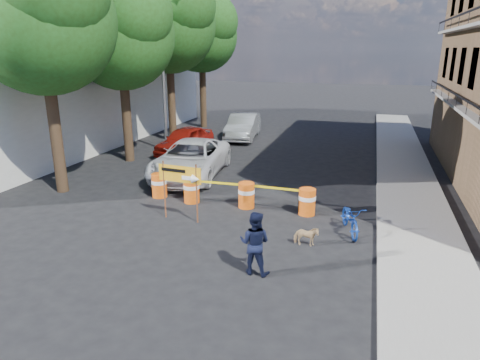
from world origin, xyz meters
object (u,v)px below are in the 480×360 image
Objects in this scene: barrel_far_right at (307,201)px; detour_sign at (185,179)px; suv_white at (191,159)px; barrel_far_left at (159,185)px; pedestrian at (255,243)px; sedan_silver at (243,126)px; sedan_red at (185,140)px; bicycle at (352,205)px; dog at (306,236)px; barrel_mid_right at (246,195)px; barrel_mid_left at (192,190)px.

barrel_far_right is 4.13m from detour_sign.
barrel_far_left is at bearing -96.91° from suv_white.
pedestrian is 16.62m from sedan_silver.
sedan_silver is (-5.67, 11.54, 0.29)m from barrel_far_right.
suv_white is 4.32m from sedan_red.
dog is (-1.14, -1.29, -0.59)m from bicycle.
barrel_mid_right is 0.51× the size of bicycle.
barrel_far_left is 0.51× the size of bicycle.
barrel_mid_right is 3.81m from bicycle.
dog is at bearing -42.51° from sedan_red.
sedan_silver is at bearing 18.57° from dog.
barrel_mid_right is 1.00× the size of barrel_far_right.
barrel_mid_left is 0.55× the size of pedestrian.
barrel_far_right is 4.36m from pedestrian.
barrel_mid_left is at bearing -47.72° from pedestrian.
sedan_silver reaches higher than dog.
barrel_mid_left is 1.28× the size of dog.
sedan_red reaches higher than barrel_far_right.
barrel_far_right is (2.13, -0.05, 0.00)m from barrel_mid_right.
suv_white is (-3.40, 3.02, 0.30)m from barrel_mid_right.
sedan_silver is (-6.01, 13.96, 0.46)m from dog.
sedan_silver reaches higher than sedan_red.
barrel_mid_right is at bearing -68.50° from pedestrian.
suv_white is (-5.53, 3.07, 0.30)m from barrel_far_right.
sedan_red is at bearing 106.05° from barrel_far_left.
suv_white reaches higher than sedan_silver.
dog is 0.17× the size of sedan_red.
pedestrian is 0.35× the size of sedan_silver.
pedestrian is 2.19m from dog.
sedan_red reaches higher than barrel_far_left.
barrel_far_left and barrel_mid_left have the same top height.
bicycle is at bearing -37.01° from suv_white.
pedestrian reaches higher than suv_white.
bicycle is 0.39× the size of sedan_silver.
sedan_red is (-1.94, 6.73, 0.23)m from barrel_far_left.
sedan_red is (-3.87, 8.60, -0.72)m from detour_sign.
barrel_far_right is 2.45m from dog.
dog is (5.91, -2.59, -0.18)m from barrel_far_left.
bicycle is at bearing 11.55° from detour_sign.
pedestrian is at bearing -71.37° from barrel_mid_right.
barrel_mid_left reaches higher than dog.
detour_sign reaches higher than suv_white.
detour_sign is at bearing 75.02° from dog.
suv_white is 1.21× the size of sedan_silver.
barrel_far_left is 5.57m from barrel_far_right.
pedestrian is at bearing -62.66° from suv_white.
detour_sign is 0.35× the size of suv_white.
barrel_mid_left is at bearing 112.97° from detour_sign.
barrel_far_left is 1.00× the size of barrel_mid_right.
bicycle is 8.16m from suv_white.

